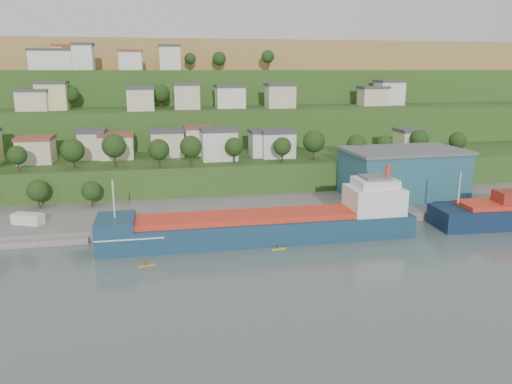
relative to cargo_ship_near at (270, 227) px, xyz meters
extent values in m
plane|color=#44524B|center=(-2.47, -8.83, -2.71)|extent=(500.00, 500.00, 0.00)
cube|color=slate|center=(17.53, 19.17, -2.71)|extent=(220.00, 26.00, 4.00)
cube|color=#284719|center=(-2.47, 47.17, -2.71)|extent=(260.00, 32.00, 20.00)
cube|color=#284719|center=(-2.47, 77.17, -2.71)|extent=(280.00, 32.00, 44.00)
cube|color=#284719|center=(-2.47, 107.17, -2.71)|extent=(300.00, 32.00, 70.00)
cube|color=olive|center=(-2.47, 181.17, -2.71)|extent=(360.00, 120.00, 96.00)
cube|color=beige|center=(-55.58, 47.15, 10.53)|extent=(9.04, 8.55, 6.48)
cube|color=brown|center=(-55.58, 47.15, 14.21)|extent=(9.64, 9.15, 0.90)
cube|color=beige|center=(-41.14, 51.90, 11.07)|extent=(7.25, 8.40, 7.56)
cube|color=#3F3F44|center=(-41.14, 51.90, 15.30)|extent=(7.85, 9.00, 0.90)
cube|color=beige|center=(-34.20, 50.16, 10.56)|extent=(9.37, 8.05, 6.55)
cube|color=brown|center=(-34.20, 50.16, 14.29)|extent=(9.97, 8.65, 0.90)
cube|color=beige|center=(-19.75, 51.60, 10.87)|extent=(9.44, 8.18, 7.17)
cube|color=#3F3F44|center=(-19.75, 51.60, 14.91)|extent=(10.04, 8.78, 0.90)
cube|color=silver|center=(-10.39, 53.12, 11.20)|extent=(7.86, 8.06, 7.83)
cube|color=brown|center=(-10.39, 53.12, 15.57)|extent=(8.46, 8.66, 0.90)
cube|color=silver|center=(-5.39, 42.47, 11.37)|extent=(9.78, 8.19, 8.17)
cube|color=#3F3F44|center=(-5.39, 42.47, 15.91)|extent=(10.38, 8.79, 0.90)
cube|color=silver|center=(8.77, 45.81, 10.79)|extent=(8.76, 7.35, 7.01)
cube|color=#3F3F44|center=(8.77, 45.81, 14.75)|extent=(9.36, 7.95, 0.90)
cube|color=silver|center=(11.94, 44.02, 10.86)|extent=(9.50, 8.57, 7.15)
cube|color=#3F3F44|center=(11.94, 44.02, 14.89)|extent=(10.10, 9.17, 0.90)
cube|color=beige|center=(53.01, 41.65, 10.68)|extent=(7.23, 7.67, 6.79)
cube|color=#3F3F44|center=(53.01, 41.65, 14.53)|extent=(7.83, 8.27, 0.90)
cube|color=beige|center=(-62.04, 78.15, 22.39)|extent=(9.71, 7.31, 6.20)
cube|color=#3F3F44|center=(-62.04, 78.15, 25.94)|extent=(10.31, 7.91, 0.90)
cube|color=beige|center=(-56.36, 80.35, 23.55)|extent=(9.79, 7.44, 8.53)
cube|color=#3F3F44|center=(-56.36, 80.35, 28.26)|extent=(10.39, 8.04, 0.90)
cube|color=beige|center=(-27.46, 72.46, 22.74)|extent=(8.59, 7.97, 6.91)
cube|color=#3F3F44|center=(-27.46, 72.46, 26.64)|extent=(9.19, 8.57, 0.90)
cube|color=beige|center=(-12.21, 75.98, 23.28)|extent=(8.45, 7.31, 7.99)
cube|color=#3F3F44|center=(-12.21, 75.98, 27.72)|extent=(9.05, 7.91, 0.90)
cube|color=silver|center=(3.11, 78.74, 22.80)|extent=(9.82, 8.99, 7.04)
cube|color=#3F3F44|center=(3.11, 78.74, 26.77)|extent=(10.42, 9.59, 0.90)
cube|color=beige|center=(20.45, 75.42, 23.08)|extent=(9.62, 7.95, 7.58)
cube|color=#3F3F44|center=(20.45, 75.42, 27.32)|extent=(10.22, 8.55, 0.90)
cube|color=beige|center=(57.62, 80.34, 22.41)|extent=(9.80, 7.45, 6.24)
cube|color=#3F3F44|center=(57.62, 80.34, 25.98)|extent=(10.40, 8.05, 0.90)
cube|color=silver|center=(65.19, 82.67, 23.50)|extent=(9.27, 8.62, 8.42)
cube|color=#3F3F44|center=(65.19, 82.67, 28.16)|extent=(9.87, 9.22, 0.90)
cube|color=silver|center=(-62.94, 102.85, 35.69)|extent=(8.52, 8.34, 6.80)
cube|color=#3F3F44|center=(-62.94, 102.85, 39.54)|extent=(9.12, 8.94, 0.90)
cube|color=beige|center=(-56.03, 112.27, 36.61)|extent=(8.77, 8.92, 8.65)
cube|color=brown|center=(-56.03, 112.27, 41.39)|extent=(9.37, 9.52, 0.90)
cube|color=silver|center=(-55.91, 102.55, 35.69)|extent=(7.87, 8.33, 6.81)
cube|color=#3F3F44|center=(-55.91, 102.55, 39.54)|extent=(8.47, 8.93, 0.90)
cube|color=silver|center=(-50.29, 104.92, 36.09)|extent=(9.97, 8.48, 7.60)
cube|color=brown|center=(-50.29, 104.92, 40.34)|extent=(10.57, 9.08, 0.90)
cube|color=silver|center=(-48.20, 101.71, 36.68)|extent=(7.10, 8.47, 8.80)
cube|color=#3F3F44|center=(-48.20, 101.71, 41.53)|extent=(7.70, 9.07, 0.90)
cube|color=silver|center=(-31.36, 103.08, 35.60)|extent=(8.51, 7.65, 6.63)
cube|color=brown|center=(-31.36, 103.08, 39.37)|extent=(9.11, 8.25, 0.90)
cube|color=silver|center=(-16.54, 105.89, 36.64)|extent=(7.94, 8.56, 8.70)
cube|color=#3F3F44|center=(-16.54, 105.89, 41.44)|extent=(8.54, 9.16, 0.90)
cylinder|color=#382619|center=(-57.35, 34.72, 8.74)|extent=(0.50, 0.50, 2.90)
sphere|color=black|center=(-57.35, 34.72, 11.52)|extent=(4.82, 4.82, 4.82)
cylinder|color=#382619|center=(-44.35, 36.94, 8.81)|extent=(0.50, 0.50, 3.04)
sphere|color=black|center=(-44.35, 36.94, 12.01)|extent=(6.12, 6.12, 6.12)
cylinder|color=#382619|center=(-33.86, 36.47, 9.28)|extent=(0.50, 0.50, 3.98)
sphere|color=black|center=(-33.86, 36.47, 12.99)|extent=(6.28, 6.28, 6.28)
cylinder|color=#382619|center=(-22.33, 34.43, 8.85)|extent=(0.50, 0.50, 3.12)
sphere|color=black|center=(-22.33, 34.43, 11.94)|extent=(5.57, 5.57, 5.57)
cylinder|color=#382619|center=(-13.96, 33.42, 9.15)|extent=(0.50, 0.50, 3.73)
sphere|color=black|center=(-13.96, 33.42, 12.61)|extent=(5.83, 5.83, 5.83)
cylinder|color=#382619|center=(-1.95, 36.34, 8.87)|extent=(0.50, 0.50, 3.16)
sphere|color=black|center=(-1.95, 36.34, 11.84)|extent=(5.07, 5.07, 5.07)
cylinder|color=#382619|center=(11.38, 35.18, 8.80)|extent=(0.50, 0.50, 3.03)
sphere|color=black|center=(11.38, 35.18, 11.71)|extent=(5.06, 5.06, 5.06)
cylinder|color=#382619|center=(21.02, 36.87, 9.08)|extent=(0.50, 0.50, 3.58)
sphere|color=black|center=(21.02, 36.87, 12.60)|extent=(6.28, 6.28, 6.28)
cylinder|color=#382619|center=(32.40, 33.21, 8.92)|extent=(0.50, 0.50, 3.28)
sphere|color=black|center=(32.40, 33.21, 12.04)|extent=(5.38, 5.38, 5.38)
cylinder|color=#382619|center=(41.60, 34.76, 8.77)|extent=(0.50, 0.50, 2.98)
sphere|color=black|center=(41.60, 34.76, 11.61)|extent=(4.89, 4.89, 4.89)
cylinder|color=#382619|center=(53.30, 36.19, 9.19)|extent=(0.50, 0.50, 3.81)
sphere|color=black|center=(53.30, 36.19, 12.55)|extent=(5.28, 5.28, 5.28)
cylinder|color=#382619|center=(65.96, 36.39, 8.81)|extent=(0.50, 0.50, 3.05)
sphere|color=black|center=(65.96, 36.39, 11.74)|extent=(5.13, 5.13, 5.13)
cylinder|color=#382619|center=(-20.88, 83.12, 20.88)|extent=(0.50, 0.50, 3.18)
sphere|color=black|center=(-20.88, 83.12, 24.23)|extent=(6.39, 6.39, 6.39)
cylinder|color=#382619|center=(-8.08, 114.48, 33.94)|extent=(0.50, 0.50, 3.30)
sphere|color=black|center=(-8.08, 114.48, 36.86)|extent=(4.62, 4.62, 4.62)
cylinder|color=#382619|center=(-51.12, 82.92, 21.03)|extent=(0.50, 0.50, 3.49)
sphere|color=black|center=(-51.12, 82.92, 24.42)|extent=(5.98, 5.98, 5.98)
cylinder|color=#382619|center=(3.98, 115.01, 33.81)|extent=(0.50, 0.50, 3.05)
sphere|color=black|center=(3.98, 115.01, 36.89)|extent=(5.67, 5.67, 5.67)
cylinder|color=#382619|center=(24.27, 113.19, 34.28)|extent=(0.50, 0.50, 4.00)
sphere|color=black|center=(24.27, 113.19, 37.76)|extent=(5.39, 5.39, 5.39)
cylinder|color=#382619|center=(-17.04, 113.72, 34.17)|extent=(0.50, 0.50, 3.77)
sphere|color=black|center=(-17.04, 113.72, 37.50)|extent=(5.22, 5.22, 5.22)
cylinder|color=#382619|center=(-28.72, 84.10, 20.65)|extent=(0.50, 0.50, 2.72)
sphere|color=black|center=(-28.72, 84.10, 23.70)|extent=(6.17, 6.17, 6.17)
cube|color=navy|center=(-2.18, 0.00, -1.30)|extent=(66.10, 10.49, 6.61)
cube|color=red|center=(-4.07, 0.00, 2.57)|extent=(49.11, 8.57, 1.13)
cube|color=navy|center=(-31.45, 0.00, 2.95)|extent=(7.57, 10.40, 1.89)
cube|color=silver|center=(23.31, 0.00, 4.84)|extent=(11.34, 9.46, 5.66)
cube|color=silver|center=(23.31, 0.00, 8.62)|extent=(8.51, 7.57, 1.89)
cube|color=#595B5E|center=(23.31, 0.00, 9.84)|extent=(5.67, 5.67, 0.57)
cylinder|color=red|center=(26.14, 0.00, 10.98)|extent=(1.13, 1.13, 2.83)
cylinder|color=silver|center=(-31.45, 0.00, 7.67)|extent=(0.34, 0.34, 7.55)
cube|color=silver|center=(-28.62, 0.00, 0.87)|extent=(13.23, 10.69, 0.24)
cylinder|color=silver|center=(42.91, -1.17, 6.78)|extent=(0.33, 0.33, 6.99)
cube|color=#205660|center=(41.36, 22.17, 5.29)|extent=(30.69, 19.18, 12.00)
cube|color=#595B5E|center=(41.36, 22.17, 11.69)|extent=(31.73, 20.22, 0.80)
cube|color=silver|center=(-51.32, 14.60, 0.05)|extent=(7.27, 5.34, 3.14)
cube|color=silver|center=(-46.50, 9.79, -1.14)|extent=(3.94, 2.59, 0.74)
cube|color=orange|center=(-25.49, -10.27, -2.60)|extent=(3.18, 1.31, 0.24)
sphere|color=#3F3F44|center=(-25.49, -10.27, -2.20)|extent=(0.55, 0.55, 0.55)
cube|color=gold|center=(0.40, -6.42, -2.60)|extent=(3.03, 0.84, 0.22)
sphere|color=#3F3F44|center=(0.40, -6.42, -2.23)|extent=(0.52, 0.52, 0.52)
camera|label=1|loc=(-22.17, -98.23, 32.33)|focal=35.00mm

